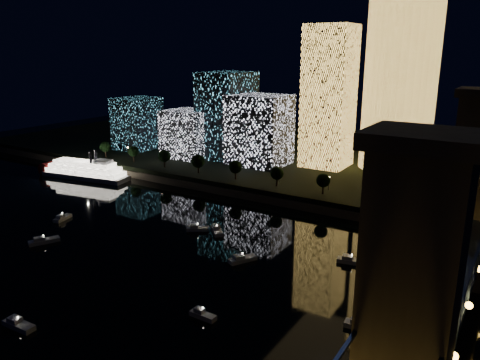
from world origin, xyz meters
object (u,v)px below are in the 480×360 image
object	(u,v)px
tower_cylindrical	(401,72)
tower_rectangular	(329,97)
truss_bridge	(434,305)
riverboat	(82,170)

from	to	relation	value
tower_cylindrical	tower_rectangular	bearing A→B (deg)	-155.26
truss_bridge	riverboat	world-z (taller)	truss_bridge
truss_bridge	riverboat	size ratio (longest dim) A/B	5.52
tower_cylindrical	tower_rectangular	world-z (taller)	tower_cylindrical
tower_cylindrical	riverboat	size ratio (longest dim) A/B	1.83
tower_rectangular	truss_bridge	distance (m)	149.03
tower_cylindrical	riverboat	distance (m)	154.46
tower_rectangular	truss_bridge	xyz separation A→B (m)	(72.02, -128.74, -21.20)
truss_bridge	riverboat	distance (m)	179.96
tower_rectangular	truss_bridge	size ratio (longest dim) A/B	0.24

